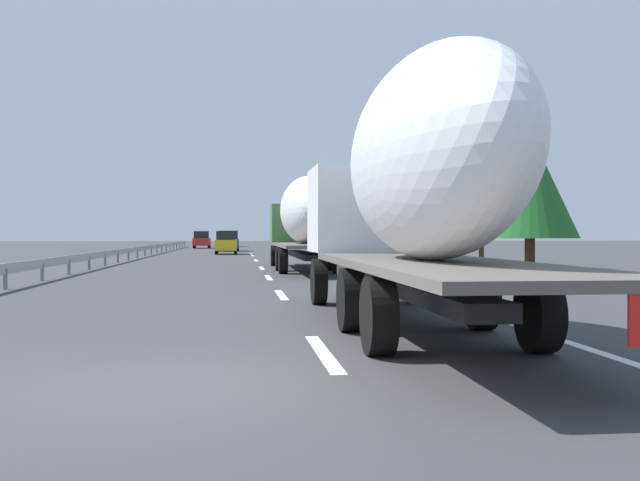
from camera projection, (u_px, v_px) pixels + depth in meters
The scene contains 22 objects.
ground_plane at pixel (227, 259), 47.58m from camera, with size 260.00×260.00×0.00m, color #38383A.
lane_stripe_0 at pixel (323, 353), 10.01m from camera, with size 3.20×0.20×0.01m, color white.
lane_stripe_1 at pixel (281, 295), 19.55m from camera, with size 3.20×0.20×0.01m, color white.
lane_stripe_2 at pixel (269, 278), 27.35m from camera, with size 3.20×0.20×0.01m, color white.
lane_stripe_3 at pixel (262, 268), 35.07m from camera, with size 3.20×0.20×0.01m, color white.
lane_stripe_4 at pixel (256, 260), 45.43m from camera, with size 3.20×0.20×0.01m, color white.
lane_stripe_5 at pixel (253, 256), 55.51m from camera, with size 3.20×0.20×0.01m, color white.
lane_stripe_6 at pixel (251, 254), 60.11m from camera, with size 3.20×0.20×0.01m, color white.
edge_line_right at pixel (305, 257), 53.15m from camera, with size 110.00×0.20×0.01m, color white.
truck_lead at pixel (304, 217), 32.86m from camera, with size 14.35×2.55×4.06m.
truck_trailing at pixel (414, 181), 12.47m from camera, with size 13.28×2.55×4.38m.
car_black_suv at pixel (230, 239), 96.20m from camera, with size 4.20×1.79×1.99m.
car_red_compact at pixel (202, 240), 85.05m from camera, with size 4.60×1.89×1.95m.
car_yellow_coupe at pixel (226, 243), 59.49m from camera, with size 4.30×1.73×1.86m.
car_blue_sedan at pixel (229, 241), 70.52m from camera, with size 4.67×1.87×1.94m.
road_sign at pixel (320, 226), 54.84m from camera, with size 0.10×0.90×3.24m.
tree_0 at pixel (482, 171), 36.08m from camera, with size 2.81×2.81×7.42m.
tree_1 at pixel (425, 200), 50.36m from camera, with size 2.72×2.72×6.54m.
tree_2 at pixel (352, 210), 79.21m from camera, with size 3.95×3.95×7.20m.
tree_3 at pixel (530, 185), 24.39m from camera, with size 3.16×3.16×4.97m.
tree_4 at pixel (413, 175), 39.65m from camera, with size 2.56×2.56×7.64m.
guardrail_median at pixel (137, 249), 49.89m from camera, with size 94.00×0.10×0.76m.
Camera 1 is at (-7.93, -0.65, 1.60)m, focal length 41.81 mm.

